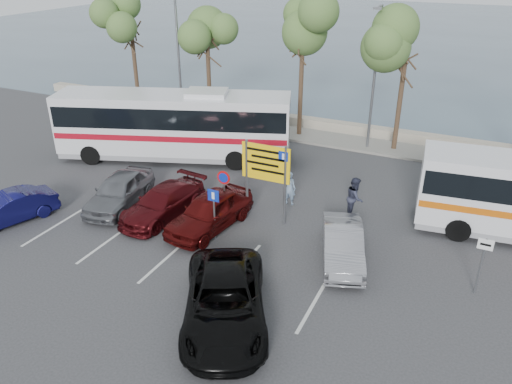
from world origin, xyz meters
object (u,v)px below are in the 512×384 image
at_px(car_maroon, 163,203).
at_px(suv_black, 225,302).
at_px(car_silver_b, 343,245).
at_px(pedestrian_far, 355,198).
at_px(car_silver_a, 119,191).
at_px(pedestrian_near, 289,188).
at_px(direction_sign, 266,169).
at_px(coach_bus_left, 174,128).
at_px(street_lamp_left, 178,53).
at_px(car_red, 210,212).
at_px(car_blue, 9,209).
at_px(street_lamp_right, 375,72).

xyz_separation_m(car_maroon, suv_black, (5.84, -5.00, 0.10)).
relative_size(car_silver_b, pedestrian_far, 2.20).
distance_m(car_silver_a, pedestrian_near, 7.87).
bearing_deg(pedestrian_far, direction_sign, 106.71).
xyz_separation_m(coach_bus_left, car_silver_a, (0.86, -5.96, -1.09)).
xyz_separation_m(coach_bus_left, car_silver_b, (11.50, -5.96, -1.16)).
bearing_deg(car_maroon, street_lamp_left, 125.33).
distance_m(pedestrian_near, pedestrian_far, 3.08).
distance_m(coach_bus_left, car_silver_b, 13.00).
xyz_separation_m(car_maroon, car_red, (2.40, 0.00, 0.11)).
relative_size(direction_sign, car_silver_a, 0.80).
relative_size(direction_sign, car_maroon, 0.78).
relative_size(car_blue, car_silver_b, 0.96).
relative_size(street_lamp_right, pedestrian_near, 4.90).
bearing_deg(direction_sign, coach_bus_left, 150.38).
relative_size(car_maroon, suv_black, 0.83).
xyz_separation_m(car_blue, pedestrian_far, (13.49, 6.86, 0.29)).
bearing_deg(car_red, street_lamp_left, 135.46).
bearing_deg(pedestrian_far, coach_bus_left, 66.29).
height_order(direction_sign, car_red, direction_sign).
bearing_deg(pedestrian_far, car_silver_b, 176.79).
height_order(car_blue, car_silver_b, car_silver_b).
height_order(street_lamp_left, car_maroon, street_lamp_left).
height_order(coach_bus_left, car_red, coach_bus_left).
bearing_deg(coach_bus_left, car_maroon, -61.32).
relative_size(coach_bus_left, pedestrian_far, 6.79).
relative_size(direction_sign, car_silver_b, 0.86).
bearing_deg(suv_black, car_silver_a, 121.39).
bearing_deg(coach_bus_left, direction_sign, -29.62).
height_order(pedestrian_near, pedestrian_far, pedestrian_far).
relative_size(car_maroon, pedestrian_near, 2.82).
distance_m(car_red, suv_black, 6.07).
bearing_deg(coach_bus_left, suv_black, -50.32).
relative_size(street_lamp_right, direction_sign, 2.23).
bearing_deg(street_lamp_right, car_maroon, -117.43).
xyz_separation_m(street_lamp_right, car_silver_a, (-8.64, -12.02, -3.84)).
bearing_deg(street_lamp_left, pedestrian_far, -30.29).
height_order(car_blue, pedestrian_near, pedestrian_near).
bearing_deg(street_lamp_left, suv_black, -53.49).
distance_m(coach_bus_left, pedestrian_near, 8.35).
relative_size(car_blue, pedestrian_far, 2.11).
height_order(street_lamp_left, car_red, street_lamp_left).
bearing_deg(car_silver_a, suv_black, -41.83).
bearing_deg(car_silver_a, car_silver_b, -10.57).
bearing_deg(car_blue, suv_black, 11.95).
xyz_separation_m(car_maroon, pedestrian_near, (4.65, 3.50, 0.15)).
height_order(car_maroon, pedestrian_near, pedestrian_near).
relative_size(street_lamp_right, car_blue, 1.99).
distance_m(car_maroon, car_silver_b, 8.24).
relative_size(car_silver_a, car_silver_b, 1.07).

